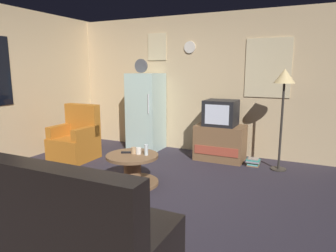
% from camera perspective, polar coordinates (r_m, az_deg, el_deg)
% --- Properties ---
extents(ground_plane, '(12.00, 12.00, 0.00)m').
position_cam_1_polar(ground_plane, '(4.05, -7.78, -12.45)').
color(ground_plane, '#2D2833').
extents(wall_with_art, '(5.20, 0.12, 2.58)m').
position_cam_1_polar(wall_with_art, '(5.93, 5.07, 7.80)').
color(wall_with_art, '#D1B284').
rests_on(wall_with_art, ground_plane).
extents(fridge, '(0.60, 0.62, 1.77)m').
position_cam_1_polar(fridge, '(6.02, -4.13, 2.69)').
color(fridge, silver).
rests_on(fridge, ground_plane).
extents(tv_stand, '(0.84, 0.53, 0.62)m').
position_cam_1_polar(tv_stand, '(5.45, 9.74, -3.06)').
color(tv_stand, brown).
rests_on(tv_stand, ground_plane).
extents(crt_tv, '(0.54, 0.51, 0.44)m').
position_cam_1_polar(crt_tv, '(5.35, 9.87, 2.45)').
color(crt_tv, black).
rests_on(crt_tv, tv_stand).
extents(standing_lamp, '(0.32, 0.32, 1.59)m').
position_cam_1_polar(standing_lamp, '(4.98, 20.92, 7.36)').
color(standing_lamp, '#332D28').
rests_on(standing_lamp, ground_plane).
extents(coffee_table, '(0.72, 0.72, 0.42)m').
position_cam_1_polar(coffee_table, '(4.29, -6.66, -8.07)').
color(coffee_table, brown).
rests_on(coffee_table, ground_plane).
extents(wine_glass, '(0.05, 0.05, 0.15)m').
position_cam_1_polar(wine_glass, '(4.16, -4.10, -4.47)').
color(wine_glass, silver).
rests_on(wine_glass, coffee_table).
extents(mug_ceramic_white, '(0.08, 0.08, 0.09)m').
position_cam_1_polar(mug_ceramic_white, '(4.24, -5.54, -4.64)').
color(mug_ceramic_white, silver).
rests_on(mug_ceramic_white, coffee_table).
extents(mug_ceramic_tan, '(0.08, 0.08, 0.09)m').
position_cam_1_polar(mug_ceramic_tan, '(4.26, -6.44, -4.57)').
color(mug_ceramic_tan, tan).
rests_on(mug_ceramic_tan, coffee_table).
extents(remote_control, '(0.15, 0.11, 0.02)m').
position_cam_1_polar(remote_control, '(4.31, -7.78, -4.91)').
color(remote_control, black).
rests_on(remote_control, coffee_table).
extents(armchair, '(0.68, 0.68, 0.96)m').
position_cam_1_polar(armchair, '(5.66, -16.87, -2.54)').
color(armchair, '#B2661E').
rests_on(armchair, ground_plane).
extents(couch, '(1.70, 0.80, 0.92)m').
position_cam_1_polar(couch, '(2.72, -18.61, -17.75)').
color(couch, black).
rests_on(couch, ground_plane).
extents(book_stack, '(0.21, 0.17, 0.14)m').
position_cam_1_polar(book_stack, '(5.25, 15.64, -6.50)').
color(book_stack, '#9C6D48').
rests_on(book_stack, ground_plane).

